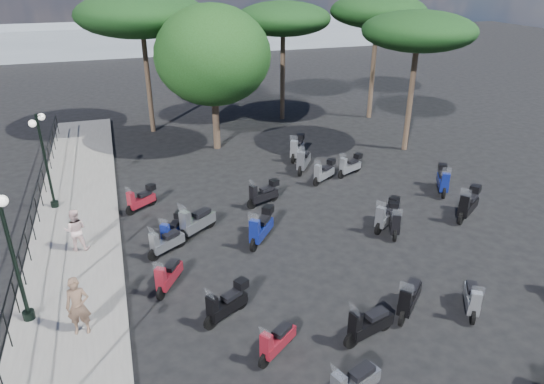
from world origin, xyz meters
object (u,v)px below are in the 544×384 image
object	(u,v)px
pedestrian_far	(75,230)
scooter_9	(263,194)
scooter_0	(227,304)
scooter_13	(261,228)
scooter_4	(141,200)
scooter_17	(472,299)
pine_2	(141,15)
lamp_post_1	(11,247)
scooter_3	(173,231)
scooter_18	(409,299)
pine_1	(378,11)
woman	(78,306)
scooter_12	(368,325)
lamp_post_2	(44,156)
scooter_7	(277,342)
scooter_1	(168,276)
pine_3	(419,31)
scooter_15	(297,148)
scooter_26	(350,166)
scooter_14	(303,161)
scooter_19	(386,215)
scooter_20	(324,173)
pine_0	(283,19)
scooter_25	(443,181)
broadleaf_tree	(213,56)
scooter_8	(196,222)
scooter_24	(468,204)
scooter_23	(394,221)

from	to	relation	value
pedestrian_far	scooter_9	distance (m)	7.14
scooter_0	scooter_13	bearing A→B (deg)	-59.83
scooter_4	pedestrian_far	bearing A→B (deg)	103.18
scooter_17	pine_2	distance (m)	21.39
scooter_13	pedestrian_far	bearing A→B (deg)	27.71
lamp_post_1	pedestrian_far	bearing A→B (deg)	48.10
scooter_3	scooter_18	world-z (taller)	scooter_18
pine_1	woman	bearing A→B (deg)	-137.03
woman	scooter_12	distance (m)	7.39
lamp_post_1	pedestrian_far	distance (m)	3.83
lamp_post_2	scooter_7	world-z (taller)	lamp_post_2
woman	scooter_1	xyz separation A→B (m)	(2.39, 1.39, -0.53)
scooter_9	pine_3	bearing A→B (deg)	-87.54
scooter_15	scooter_26	size ratio (longest dim) A/B	1.07
scooter_3	scooter_12	size ratio (longest dim) A/B	0.81
scooter_13	scooter_4	bearing A→B (deg)	-6.39
scooter_17	scooter_18	distance (m)	1.76
scooter_1	pine_3	size ratio (longest dim) A/B	0.20
scooter_14	scooter_19	size ratio (longest dim) A/B	1.08
scooter_15	pine_2	distance (m)	11.02
scooter_13	scooter_14	size ratio (longest dim) A/B	0.96
scooter_17	scooter_20	xyz separation A→B (m)	(-0.26, 9.50, 0.04)
scooter_13	lamp_post_1	bearing A→B (deg)	55.40
scooter_18	pine_0	xyz separation A→B (m)	(2.95, 18.93, 5.49)
scooter_20	scooter_25	xyz separation A→B (m)	(4.36, -2.53, 0.06)
broadleaf_tree	scooter_0	bearing A→B (deg)	-101.26
scooter_8	pine_0	bearing A→B (deg)	-67.65
scooter_8	scooter_14	distance (m)	7.27
scooter_19	broadleaf_tree	distance (m)	11.96
scooter_8	scooter_20	world-z (taller)	scooter_8
scooter_1	scooter_4	distance (m)	5.56
pedestrian_far	scooter_3	world-z (taller)	pedestrian_far
scooter_25	pine_2	xyz separation A→B (m)	(-10.84, 12.42, 5.91)
scooter_1	scooter_14	world-z (taller)	scooter_14
scooter_4	scooter_20	distance (m)	7.93
scooter_17	scooter_20	bearing A→B (deg)	-55.24
scooter_17	scooter_19	world-z (taller)	scooter_19
scooter_20	scooter_12	bearing A→B (deg)	130.20
scooter_15	scooter_24	world-z (taller)	scooter_24
scooter_15	scooter_19	xyz separation A→B (m)	(0.58, -7.62, -0.04)
scooter_13	scooter_19	size ratio (longest dim) A/B	1.04
lamp_post_2	broadleaf_tree	size ratio (longest dim) A/B	0.52
scooter_24	scooter_25	world-z (taller)	scooter_24
scooter_1	pine_0	xyz separation A→B (m)	(9.10, 15.72, 5.53)
scooter_24	pine_1	distance (m)	14.84
scooter_23	scooter_26	bearing A→B (deg)	-73.12
scooter_4	scooter_25	world-z (taller)	scooter_25
scooter_7	scooter_23	distance (m)	7.43
lamp_post_2	scooter_15	bearing A→B (deg)	26.80
scooter_24	scooter_20	bearing A→B (deg)	4.16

